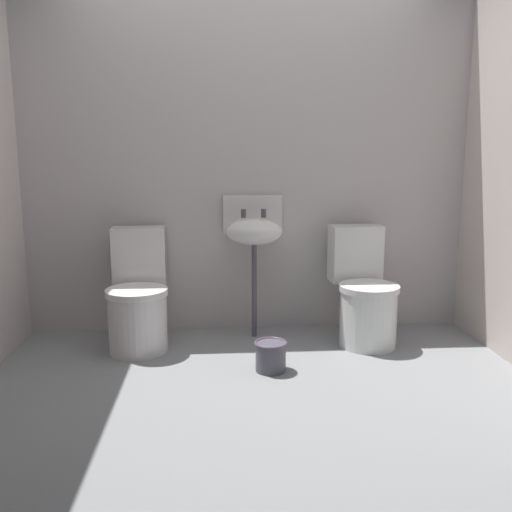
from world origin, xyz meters
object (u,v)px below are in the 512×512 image
Objects in this scene: toilet_left at (138,300)px; sink at (254,230)px; toilet_right at (364,296)px; bucket at (271,355)px.

toilet_left is 0.79× the size of sink.
toilet_right is 0.88m from sink.
toilet_left is 1.00× the size of toilet_right.
sink is at bearing -18.85° from toilet_right.
toilet_right is (1.53, 0.00, 0.00)m from toilet_left.
toilet_left is at bearing -166.50° from sink.
bucket is (0.84, -0.48, -0.23)m from toilet_left.
bucket is at bearing 146.75° from toilet_left.
toilet_left is at bearing 150.18° from bucket.
toilet_right is at bearing -14.22° from sink.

